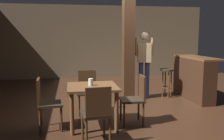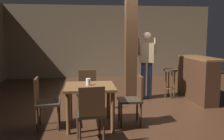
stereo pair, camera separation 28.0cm
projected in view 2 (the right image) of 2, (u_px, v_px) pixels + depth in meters
The scene contains 12 objects.
ground_plane at pixel (130, 109), 5.57m from camera, with size 10.80×10.80×0.00m, color #382114.
wall_back at pixel (109, 42), 9.81m from camera, with size 8.00×0.10×2.80m, color #756047.
pillar at pixel (131, 45), 6.23m from camera, with size 0.28×0.28×2.80m, color #422816.
dining_table at pixel (90, 93), 4.46m from camera, with size 0.88×0.88×0.74m.
chair_east at pixel (134, 97), 4.57m from camera, with size 0.43×0.43×0.89m.
chair_west at pixel (44, 100), 4.36m from camera, with size 0.44×0.44×0.89m.
chair_south at pixel (91, 112), 3.69m from camera, with size 0.46×0.46×0.89m.
chair_north at pixel (87, 89), 5.27m from camera, with size 0.44×0.44×0.89m.
napkin_cup at pixel (88, 82), 4.45m from camera, with size 0.08×0.08×0.13m, color silver.
standing_person at pixel (147, 60), 6.39m from camera, with size 0.47×0.26×1.72m.
bar_counter at pixel (197, 78), 6.37m from camera, with size 0.56×1.66×1.09m.
bar_stool_near at pixel (170, 76), 6.54m from camera, with size 0.36×0.36×0.76m.
Camera 2 is at (-1.02, -5.32, 1.61)m, focal length 40.00 mm.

